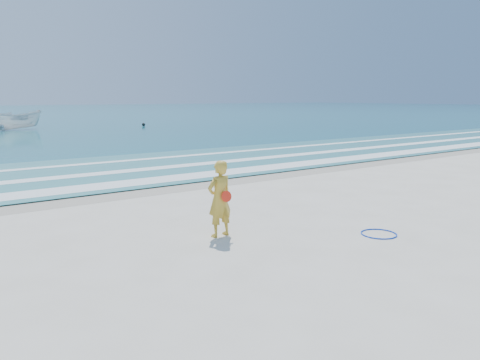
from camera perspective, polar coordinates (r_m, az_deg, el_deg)
ground at (r=10.76m, az=13.22°, el=-8.23°), size 400.00×400.00×0.00m
wet_sand at (r=17.79m, az=-9.09°, el=-0.83°), size 400.00×2.40×0.00m
shallow at (r=22.31m, az=-14.87°, el=1.27°), size 400.00×10.00×0.01m
foam_near at (r=18.94m, az=-10.86°, el=-0.07°), size 400.00×1.40×0.01m
foam_mid at (r=21.57m, az=-14.11°, el=1.04°), size 400.00×0.90×0.01m
foam_far at (r=24.64m, az=-16.95°, el=2.00°), size 400.00×0.60×0.01m
hoop at (r=12.06m, az=16.57°, el=-6.31°), size 1.00×1.00×0.03m
boat at (r=53.15m, az=-25.28°, el=6.63°), size 5.37×3.64×1.94m
buoy at (r=54.92m, az=-11.68°, el=6.64°), size 0.38×0.38×0.38m
woman at (r=11.22m, az=-2.50°, el=-2.30°), size 0.72×0.51×1.85m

